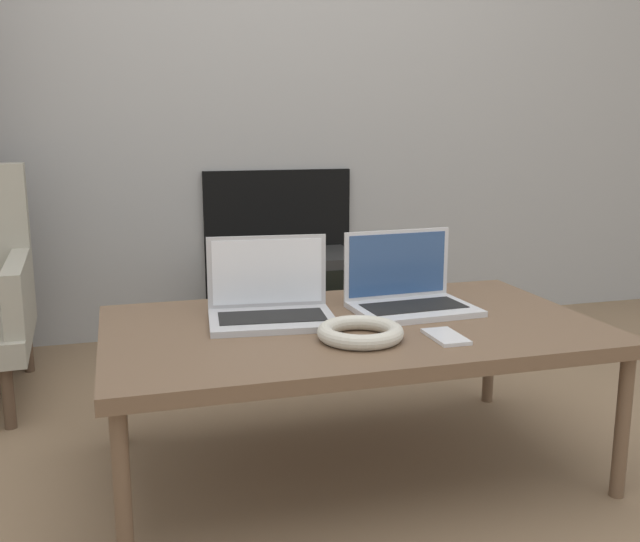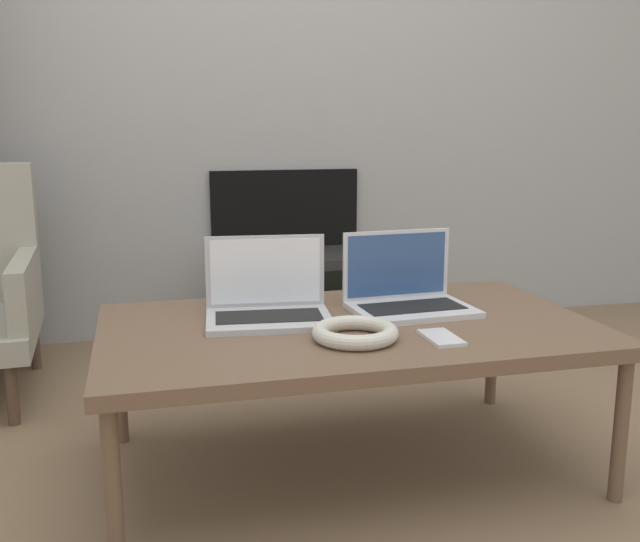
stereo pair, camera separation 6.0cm
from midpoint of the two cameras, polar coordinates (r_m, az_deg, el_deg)
The scene contains 7 objects.
wall_back at distance 3.16m, azimuth -6.38°, elevation 18.50°, with size 7.00×0.08×2.60m.
table at distance 1.85m, azimuth 1.64°, elevation -5.06°, with size 1.26×0.73×0.40m.
laptop_left at distance 1.88m, azimuth -4.92°, elevation -2.52°, with size 0.34×0.26×0.21m.
laptop_right at distance 1.99m, azimuth 6.18°, elevation -1.75°, with size 0.33×0.25×0.21m.
headphones at distance 1.70m, azimuth 2.23°, elevation -4.91°, with size 0.21×0.21×0.04m.
phone at distance 1.74m, azimuth 9.05°, elevation -5.21°, with size 0.07×0.13×0.01m.
tv at distance 3.02m, azimuth -3.06°, elevation -2.16°, with size 0.57×0.37×0.37m.
Camera 1 is at (-0.57, -1.30, 0.91)m, focal length 40.00 mm.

